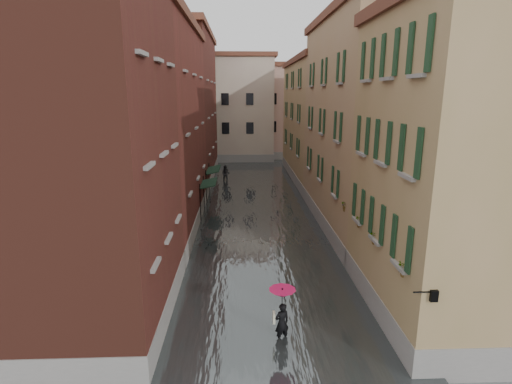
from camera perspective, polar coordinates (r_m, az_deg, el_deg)
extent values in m
plane|color=#5C5C5E|center=(18.50, 1.79, -14.08)|extent=(120.00, 120.00, 0.00)
cube|color=#43494A|center=(30.55, 0.09, -2.40)|extent=(10.00, 60.00, 0.20)
cube|color=#5F2B1F|center=(15.58, -24.16, 4.64)|extent=(6.00, 8.00, 13.00)
cube|color=maroon|center=(26.06, -15.25, 8.08)|extent=(6.00, 14.00, 12.50)
cube|color=#5F2B1F|center=(40.74, -10.64, 11.32)|extent=(6.00, 16.00, 14.00)
cube|color=#947E4C|center=(16.74, 27.16, 2.27)|extent=(6.00, 8.00, 11.50)
cube|color=tan|center=(26.68, 15.85, 8.70)|extent=(6.00, 14.00, 13.00)
cube|color=#947E4C|center=(41.23, 9.36, 9.66)|extent=(6.00, 16.00, 11.50)
cube|color=beige|center=(54.37, -4.24, 11.58)|extent=(12.00, 9.00, 13.00)
cube|color=tan|center=(56.82, 5.13, 11.16)|extent=(10.00, 9.00, 12.00)
cube|color=black|center=(28.28, -6.76, 1.29)|extent=(1.09, 2.72, 0.31)
cylinder|color=black|center=(27.29, -7.95, -1.70)|extent=(0.06, 0.06, 2.80)
cylinder|color=black|center=(29.90, -7.46, -0.30)|extent=(0.06, 0.06, 2.80)
cube|color=black|center=(33.26, -6.10, 3.22)|extent=(1.09, 3.21, 0.31)
cylinder|color=black|center=(31.97, -7.12, 0.64)|extent=(0.06, 0.06, 2.80)
cylinder|color=black|center=(35.09, -6.70, 1.85)|extent=(0.06, 0.06, 2.80)
cylinder|color=black|center=(12.84, 22.80, -13.05)|extent=(0.60, 0.05, 0.05)
cube|color=black|center=(13.01, 23.98, -13.30)|extent=(0.22, 0.22, 0.35)
cube|color=beige|center=(13.01, 23.98, -13.30)|extent=(0.14, 0.14, 0.24)
cube|color=brown|center=(14.00, 20.67, -10.33)|extent=(0.22, 0.85, 0.18)
imported|color=#265926|center=(13.84, 20.82, -8.74)|extent=(0.59, 0.51, 0.66)
cube|color=brown|center=(16.49, 16.84, -6.33)|extent=(0.22, 0.85, 0.18)
imported|color=#265926|center=(16.35, 16.94, -4.94)|extent=(0.59, 0.51, 0.66)
cube|color=brown|center=(18.28, 14.83, -4.19)|extent=(0.22, 0.85, 0.18)
imported|color=#265926|center=(18.16, 14.91, -2.93)|extent=(0.59, 0.51, 0.66)
cube|color=brown|center=(20.57, 12.84, -2.05)|extent=(0.22, 0.85, 0.18)
imported|color=#265926|center=(20.46, 12.90, -0.92)|extent=(0.59, 0.51, 0.66)
imported|color=black|center=(14.95, 3.70, -18.15)|extent=(0.65, 0.55, 1.51)
cube|color=beige|center=(14.86, 2.57, -17.46)|extent=(0.08, 0.30, 0.38)
cylinder|color=black|center=(14.64, 3.74, -16.19)|extent=(0.02, 0.02, 1.00)
cone|color=#BE0C44|center=(14.36, 3.78, -14.22)|extent=(0.96, 0.96, 0.28)
imported|color=black|center=(39.97, -4.36, 2.61)|extent=(0.97, 0.83, 1.74)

